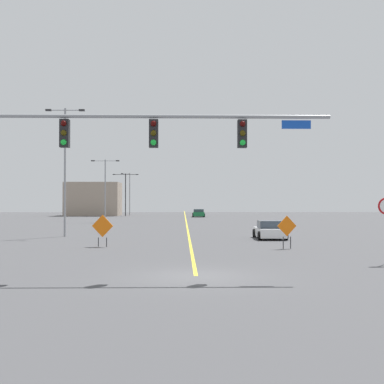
{
  "coord_description": "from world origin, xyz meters",
  "views": [
    {
      "loc": [
        -0.51,
        -18.96,
        2.84
      ],
      "look_at": [
        0.52,
        34.86,
        3.69
      ],
      "focal_mm": 47.47,
      "sensor_mm": 36.0,
      "label": 1
    }
  ],
  "objects": [
    {
      "name": "car_white_approaching",
      "position": [
        5.88,
        17.98,
        0.61
      ],
      "size": [
        2.12,
        3.96,
        1.34
      ],
      "color": "white",
      "rests_on": "ground"
    },
    {
      "name": "street_lamp_far_left",
      "position": [
        -10.54,
        70.66,
        4.56
      ],
      "size": [
        4.55,
        0.24,
        7.5
      ],
      "color": "black",
      "rests_on": "ground"
    },
    {
      "name": "ground",
      "position": [
        0.0,
        0.0,
        0.0
      ],
      "size": [
        199.15,
        199.15,
        0.0
      ],
      "primitive_type": "plane",
      "color": "#444447"
    },
    {
      "name": "construction_sign_right_lane",
      "position": [
        5.58,
        10.45,
        1.22
      ],
      "size": [
        1.18,
        0.32,
        1.93
      ],
      "color": "orange",
      "rests_on": "ground"
    },
    {
      "name": "street_lamp_near_right",
      "position": [
        -10.4,
        46.19,
        4.77
      ],
      "size": [
        3.62,
        0.24,
        8.02
      ],
      "color": "gray",
      "rests_on": "ground"
    },
    {
      "name": "street_lamp_far_right",
      "position": [
        -9.65,
        20.61,
        5.74
      ],
      "size": [
        3.03,
        0.24,
        9.99
      ],
      "color": "gray",
      "rests_on": "ground"
    },
    {
      "name": "roadside_building_west",
      "position": [
        -16.68,
        73.56,
        3.02
      ],
      "size": [
        9.59,
        6.99,
        6.03
      ],
      "color": "gray",
      "rests_on": "ground"
    },
    {
      "name": "car_green_mid",
      "position": [
        2.22,
        65.99,
        0.63
      ],
      "size": [
        2.09,
        4.14,
        1.31
      ],
      "color": "#196B38",
      "rests_on": "ground"
    },
    {
      "name": "construction_sign_median_near",
      "position": [
        -5.35,
        11.9,
        1.19
      ],
      "size": [
        1.33,
        0.35,
        1.94
      ],
      "color": "orange",
      "rests_on": "ground"
    },
    {
      "name": "road_centre_stripe",
      "position": [
        0.0,
        55.32,
        0.0
      ],
      "size": [
        0.16,
        110.64,
        0.01
      ],
      "color": "yellow",
      "rests_on": "ground"
    },
    {
      "name": "traffic_signal_assembly",
      "position": [
        -3.3,
        -0.02,
        4.94
      ],
      "size": [
        13.38,
        0.44,
        6.47
      ],
      "color": "gray",
      "rests_on": "ground"
    },
    {
      "name": "street_lamp_near_left",
      "position": [
        -10.3,
        74.34,
        4.32
      ],
      "size": [
        1.7,
        0.24,
        7.84
      ],
      "color": "gray",
      "rests_on": "ground"
    }
  ]
}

